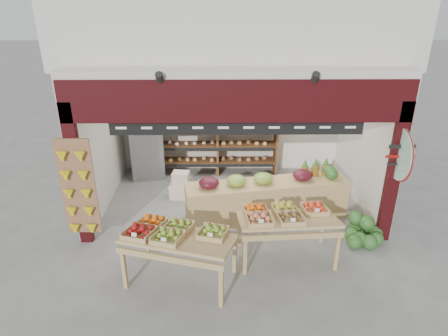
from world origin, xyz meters
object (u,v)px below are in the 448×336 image
(cardboard_stack, at_px, (191,188))
(display_table_right, at_px, (284,216))
(refrigerator, at_px, (147,137))
(display_table_left, at_px, (173,235))
(watermelon_pile, at_px, (363,233))
(back_shelving, at_px, (218,130))
(mid_counter, at_px, (266,199))

(cardboard_stack, relative_size, display_table_right, 0.59)
(refrigerator, bearing_deg, display_table_left, -83.15)
(display_table_right, bearing_deg, refrigerator, 129.99)
(cardboard_stack, xyz_separation_m, display_table_right, (1.72, -2.17, 0.58))
(cardboard_stack, relative_size, display_table_left, 0.53)
(watermelon_pile, bearing_deg, refrigerator, 146.15)
(back_shelving, distance_m, watermelon_pile, 4.17)
(refrigerator, height_order, cardboard_stack, refrigerator)
(back_shelving, xyz_separation_m, watermelon_pile, (2.69, -3.03, -0.97))
(back_shelving, bearing_deg, display_table_left, -99.48)
(watermelon_pile, bearing_deg, mid_counter, 153.54)
(mid_counter, xyz_separation_m, display_table_right, (0.14, -1.27, 0.37))
(mid_counter, xyz_separation_m, display_table_left, (-1.65, -1.81, 0.38))
(cardboard_stack, distance_m, display_table_left, 2.77)
(refrigerator, distance_m, cardboard_stack, 1.82)
(display_table_right, bearing_deg, cardboard_stack, 128.43)
(cardboard_stack, bearing_deg, back_shelving, 64.96)
(back_shelving, height_order, display_table_left, back_shelving)
(refrigerator, bearing_deg, back_shelving, -5.60)
(refrigerator, relative_size, display_table_left, 1.08)
(mid_counter, bearing_deg, watermelon_pile, -26.46)
(refrigerator, bearing_deg, watermelon_pile, -41.98)
(display_table_right, xyz_separation_m, watermelon_pile, (1.57, 0.42, -0.62))
(mid_counter, distance_m, watermelon_pile, 1.93)
(back_shelving, relative_size, watermelon_pile, 3.94)
(cardboard_stack, distance_m, mid_counter, 1.83)
(mid_counter, xyz_separation_m, watermelon_pile, (1.71, -0.85, -0.25))
(cardboard_stack, relative_size, mid_counter, 0.30)
(back_shelving, distance_m, refrigerator, 1.72)
(mid_counter, relative_size, display_table_right, 1.95)
(mid_counter, height_order, display_table_right, display_table_right)
(display_table_left, height_order, watermelon_pile, display_table_left)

